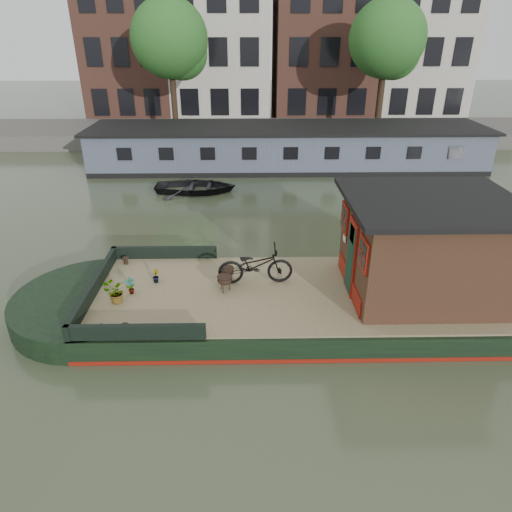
{
  "coord_description": "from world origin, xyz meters",
  "views": [
    {
      "loc": [
        -2.08,
        -9.87,
        6.56
      ],
      "look_at": [
        -1.89,
        0.5,
        1.39
      ],
      "focal_mm": 32.0,
      "sensor_mm": 36.0,
      "label": 1
    }
  ],
  "objects_px": {
    "potted_plant_a": "(130,286)",
    "dinghy": "(196,184)",
    "bicycle": "(255,265)",
    "cabin": "(425,246)",
    "brazier_front": "(225,284)",
    "brazier_rear": "(227,275)"
  },
  "relations": [
    {
      "from": "bicycle",
      "to": "brazier_front",
      "type": "xyz_separation_m",
      "value": [
        -0.78,
        -0.42,
        -0.29
      ]
    },
    {
      "from": "bicycle",
      "to": "dinghy",
      "type": "relative_size",
      "value": 0.53
    },
    {
      "from": "brazier_front",
      "to": "brazier_rear",
      "type": "distance_m",
      "value": 0.44
    },
    {
      "from": "cabin",
      "to": "bicycle",
      "type": "relative_size",
      "value": 2.08
    },
    {
      "from": "brazier_front",
      "to": "brazier_rear",
      "type": "height_order",
      "value": "brazier_rear"
    },
    {
      "from": "brazier_front",
      "to": "brazier_rear",
      "type": "relative_size",
      "value": 0.98
    },
    {
      "from": "cabin",
      "to": "brazier_rear",
      "type": "height_order",
      "value": "cabin"
    },
    {
      "from": "potted_plant_a",
      "to": "dinghy",
      "type": "height_order",
      "value": "potted_plant_a"
    },
    {
      "from": "brazier_front",
      "to": "dinghy",
      "type": "height_order",
      "value": "brazier_front"
    },
    {
      "from": "cabin",
      "to": "dinghy",
      "type": "bearing_deg",
      "value": 123.83
    },
    {
      "from": "cabin",
      "to": "brazier_rear",
      "type": "xyz_separation_m",
      "value": [
        -4.83,
        0.47,
        -1.01
      ]
    },
    {
      "from": "cabin",
      "to": "bicycle",
      "type": "bearing_deg",
      "value": 173.68
    },
    {
      "from": "cabin",
      "to": "brazier_rear",
      "type": "bearing_deg",
      "value": 174.4
    },
    {
      "from": "cabin",
      "to": "bicycle",
      "type": "distance_m",
      "value": 4.18
    },
    {
      "from": "brazier_front",
      "to": "dinghy",
      "type": "bearing_deg",
      "value": 100.01
    },
    {
      "from": "bicycle",
      "to": "brazier_rear",
      "type": "bearing_deg",
      "value": 85.36
    },
    {
      "from": "brazier_rear",
      "to": "bicycle",
      "type": "bearing_deg",
      "value": -1.54
    },
    {
      "from": "brazier_rear",
      "to": "dinghy",
      "type": "distance_m",
      "value": 9.57
    },
    {
      "from": "potted_plant_a",
      "to": "dinghy",
      "type": "bearing_deg",
      "value": 86.62
    },
    {
      "from": "brazier_front",
      "to": "potted_plant_a",
      "type": "bearing_deg",
      "value": -177.55
    },
    {
      "from": "bicycle",
      "to": "cabin",
      "type": "bearing_deg",
      "value": -99.42
    },
    {
      "from": "cabin",
      "to": "dinghy",
      "type": "relative_size",
      "value": 1.11
    }
  ]
}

